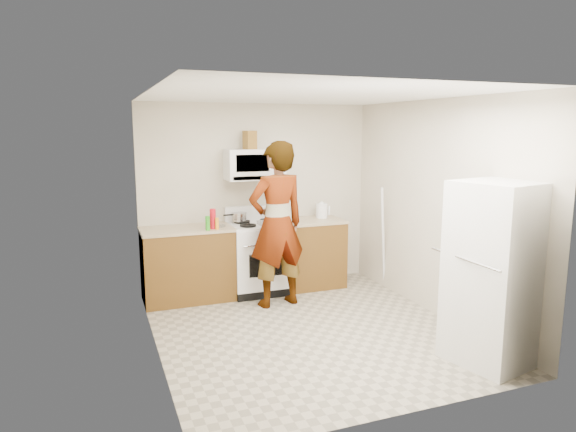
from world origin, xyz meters
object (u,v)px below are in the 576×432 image
gas_range (258,256)px  kettle (322,211)px  microwave (254,164)px  saucepan (239,217)px  fridge (495,273)px  person (277,225)px

gas_range → kettle: bearing=5.3°
microwave → saucepan: bearing=173.7°
microwave → kettle: (0.96, -0.04, -0.67)m
microwave → fridge: microwave is taller
gas_range → microwave: microwave is taller
kettle → saucepan: (-1.18, 0.06, -0.03)m
gas_range → microwave: size_ratio=1.49×
gas_range → person: size_ratio=0.56×
gas_range → microwave: bearing=90.0°
microwave → kettle: 1.17m
gas_range → fridge: size_ratio=0.66×
fridge → gas_range: bearing=104.4°
person → fridge: person is taller
fridge → saucepan: size_ratio=8.72×
gas_range → kettle: size_ratio=5.80×
fridge → kettle: 2.90m
kettle → saucepan: kettle is taller
gas_range → person: (0.06, -0.58, 0.53)m
microwave → kettle: bearing=-2.3°
gas_range → saucepan: bearing=144.7°
person → kettle: size_ratio=10.40×
person → saucepan: person is taller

